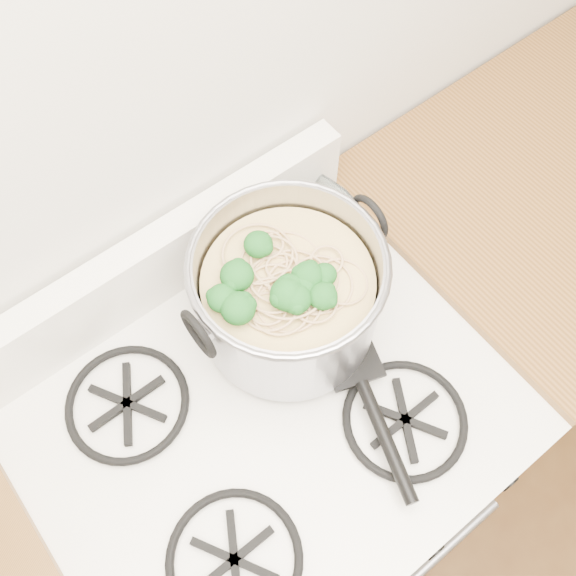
{
  "coord_description": "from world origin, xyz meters",
  "views": [
    {
      "loc": [
        -0.16,
        1.0,
        1.93
      ],
      "look_at": [
        0.13,
        1.37,
        1.04
      ],
      "focal_mm": 40.0,
      "sensor_mm": 36.0,
      "label": 1
    }
  ],
  "objects_px": {
    "gas_range": "(273,474)",
    "spatula": "(349,353)",
    "stock_pot": "(288,295)",
    "glass_bowl": "(281,231)"
  },
  "relations": [
    {
      "from": "gas_range",
      "to": "spatula",
      "type": "height_order",
      "value": "spatula"
    },
    {
      "from": "spatula",
      "to": "glass_bowl",
      "type": "height_order",
      "value": "glass_bowl"
    },
    {
      "from": "gas_range",
      "to": "stock_pot",
      "type": "relative_size",
      "value": 2.75
    },
    {
      "from": "stock_pot",
      "to": "spatula",
      "type": "distance_m",
      "value": 0.15
    },
    {
      "from": "gas_range",
      "to": "stock_pot",
      "type": "height_order",
      "value": "stock_pot"
    },
    {
      "from": "gas_range",
      "to": "spatula",
      "type": "distance_m",
      "value": 0.53
    },
    {
      "from": "stock_pot",
      "to": "glass_bowl",
      "type": "xyz_separation_m",
      "value": [
        0.1,
        0.15,
        -0.08
      ]
    },
    {
      "from": "stock_pot",
      "to": "spatula",
      "type": "relative_size",
      "value": 1.08
    },
    {
      "from": "spatula",
      "to": "glass_bowl",
      "type": "distance_m",
      "value": 0.27
    },
    {
      "from": "spatula",
      "to": "glass_bowl",
      "type": "bearing_deg",
      "value": 96.55
    }
  ]
}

